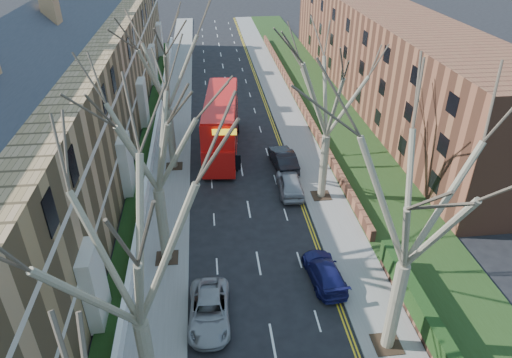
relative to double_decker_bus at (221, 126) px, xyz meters
name	(u,v)px	position (x,y,z in m)	size (l,w,h in m)	color
pavement_left	(175,117)	(-4.58, 8.10, -2.37)	(3.00, 102.00, 0.12)	slate
pavement_right	(287,112)	(7.42, 8.10, -2.37)	(3.00, 102.00, 0.12)	slate
terrace_left	(74,98)	(-12.22, 0.10, 3.10)	(9.70, 78.00, 13.60)	olive
flats_right	(382,54)	(18.88, 12.10, 2.55)	(13.97, 54.00, 10.00)	brown
front_wall_left	(153,147)	(-6.23, 0.10, -1.81)	(0.30, 78.00, 1.00)	white
grass_verge_right	(327,110)	(11.92, 8.10, -2.28)	(6.00, 102.00, 0.06)	#1F3312
tree_left_mid	(124,236)	(-4.28, -24.90, 7.13)	(10.50, 10.50, 14.71)	#6D644D
tree_left_far	(150,125)	(-4.28, -14.90, 6.81)	(10.15, 10.15, 14.22)	#6D644D
tree_left_dist	(163,57)	(-4.28, -2.90, 7.13)	(10.50, 10.50, 14.71)	#6D644D
tree_right_mid	(421,186)	(7.12, -22.90, 7.13)	(10.50, 10.50, 14.71)	#6D644D
tree_right_far	(331,81)	(7.12, -8.90, 6.81)	(10.15, 10.15, 14.22)	#6D644D
double_decker_bus	(221,126)	(0.00, 0.00, 0.00)	(3.85, 12.05, 4.92)	red
car_left_far	(209,311)	(-1.73, -20.12, -1.77)	(2.18, 4.73, 1.31)	gray
car_right_near	(324,272)	(5.11, -17.84, -1.78)	(1.81, 4.46, 1.29)	navy
car_right_mid	(290,183)	(4.85, -7.86, -1.66)	(1.82, 4.53, 1.54)	#92939A
car_right_far	(283,159)	(5.01, -3.84, -1.63)	(1.69, 4.85, 1.60)	black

